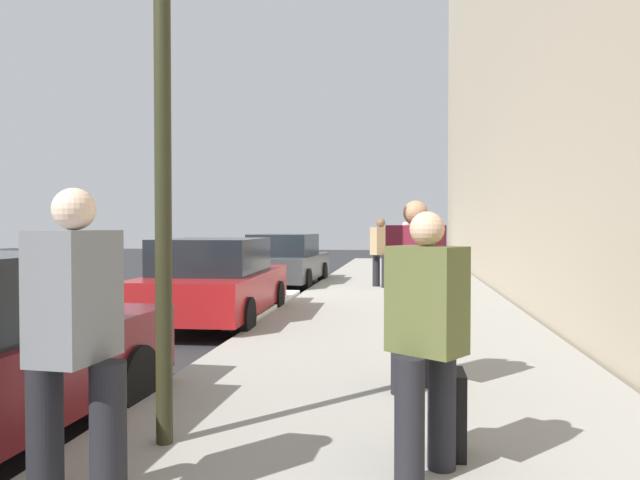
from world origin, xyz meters
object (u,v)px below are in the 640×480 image
Objects in this scene: parked_car_red at (215,281)px; parked_car_charcoal at (285,261)px; pedestrian_brown_coat at (405,245)px; pedestrian_olive_coat at (427,336)px; traffic_light_pole at (163,53)px; rolling_suitcase at (448,412)px; pedestrian_tan_coat at (381,250)px; pedestrian_burgundy_coat at (415,289)px; pedestrian_grey_coat at (75,340)px.

parked_car_charcoal is (6.20, 0.02, -0.00)m from parked_car_red.
pedestrian_brown_coat reaches higher than parked_car_red.
pedestrian_olive_coat reaches higher than parked_car_charcoal.
traffic_light_pole is at bearing -172.40° from parked_car_charcoal.
pedestrian_brown_coat is 16.01m from rolling_suitcase.
pedestrian_burgundy_coat is (-9.52, -0.71, 0.02)m from pedestrian_tan_coat.
parked_car_red is 6.47m from traffic_light_pole.
parked_car_red is 2.58× the size of pedestrian_olive_coat.
parked_car_red is at bearing 38.86° from pedestrian_burgundy_coat.
pedestrian_olive_coat reaches higher than rolling_suitcase.
pedestrian_grey_coat is (-6.92, -1.53, 0.34)m from parked_car_red.
pedestrian_brown_coat is at bearing 0.94° from rolling_suitcase.
pedestrian_grey_coat is at bearing 110.66° from pedestrian_olive_coat.
pedestrian_brown_coat is (14.42, 0.07, -0.04)m from pedestrian_burgundy_coat.
pedestrian_burgundy_coat is at bearing -141.14° from parked_car_red.
parked_car_red is 2.36× the size of pedestrian_burgundy_coat.
rolling_suitcase is (0.06, -2.02, -2.52)m from traffic_light_pole.
pedestrian_burgundy_coat reaches higher than parked_car_charcoal.
pedestrian_brown_coat is 0.42× the size of traffic_light_pole.
pedestrian_tan_coat reaches higher than pedestrian_brown_coat.
pedestrian_tan_coat is (-0.91, -2.72, 0.35)m from parked_car_charcoal.
pedestrian_tan_coat is at bearing 4.67° from rolling_suitcase.
pedestrian_burgundy_coat is (-4.23, -3.41, 0.36)m from parked_car_red.
pedestrian_burgundy_coat reaches higher than pedestrian_tan_coat.
pedestrian_olive_coat is 1.97m from pedestrian_burgundy_coat.
pedestrian_olive_coat is 2.05m from pedestrian_grey_coat.
parked_car_red is at bearing 161.83° from pedestrian_brown_coat.
pedestrian_olive_coat is 16.39m from pedestrian_brown_coat.
pedestrian_grey_coat is at bearing 173.94° from pedestrian_brown_coat.
pedestrian_olive_coat is at bearing -179.05° from pedestrian_burgundy_coat.
pedestrian_olive_coat is at bearing -164.38° from parked_car_charcoal.
pedestrian_tan_coat is (5.29, -2.70, 0.35)m from parked_car_red.
traffic_light_pole reaches higher than pedestrian_burgundy_coat.
pedestrian_burgundy_coat is 1.73m from rolling_suitcase.
traffic_light_pole is 3.23m from rolling_suitcase.
pedestrian_olive_coat is at bearing -179.65° from pedestrian_brown_coat.
parked_car_red is 5.45m from pedestrian_burgundy_coat.
pedestrian_grey_coat is at bearing -167.57° from parked_car_red.
pedestrian_brown_coat is (4.90, -0.64, -0.03)m from pedestrian_tan_coat.
parked_car_red is 2.47× the size of pedestrian_brown_coat.
pedestrian_burgundy_coat is 1.94× the size of rolling_suitcase.
rolling_suitcase is (-11.10, -0.91, -0.66)m from pedestrian_tan_coat.
pedestrian_tan_coat is at bearing 3.70° from pedestrian_olive_coat.
pedestrian_burgundy_coat is at bearing -161.78° from parked_car_charcoal.
parked_car_red is at bearing 31.83° from rolling_suitcase.
traffic_light_pole is at bearing 173.76° from pedestrian_brown_coat.
rolling_suitcase is (-5.81, -3.61, -0.31)m from parked_car_red.
rolling_suitcase is at bearing -175.33° from pedestrian_tan_coat.
parked_car_red is 2.41× the size of pedestrian_grey_coat.
parked_car_charcoal is 2.45× the size of pedestrian_brown_coat.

